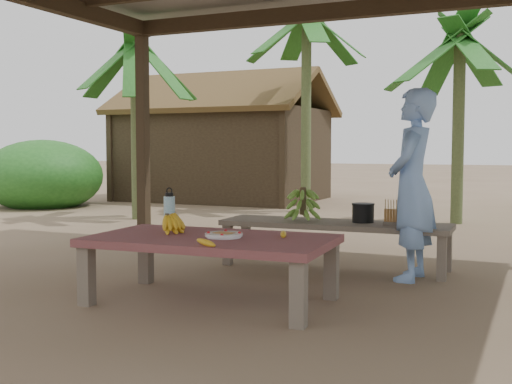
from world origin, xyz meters
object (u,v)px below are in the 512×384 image
at_px(work_table, 211,245).
at_px(woman, 412,185).
at_px(water_flask, 169,211).
at_px(bench, 334,228).
at_px(plate, 224,235).
at_px(cooking_pot, 363,213).
at_px(ripe_banana_bunch, 167,222).

distance_m(work_table, woman, 1.93).
bearing_deg(water_flask, work_table, -28.22).
xyz_separation_m(bench, woman, (0.78, -0.25, 0.45)).
bearing_deg(work_table, woman, 47.06).
distance_m(work_table, water_flask, 0.65).
xyz_separation_m(bench, plate, (-0.32, -1.71, 0.12)).
bearing_deg(woman, work_table, -38.93).
bearing_deg(bench, work_table, -106.28).
relative_size(bench, water_flask, 6.55).
xyz_separation_m(work_table, woman, (1.22, 1.45, 0.41)).
bearing_deg(cooking_pot, plate, -108.11).
height_order(plate, cooking_pot, cooking_pot).
height_order(work_table, plate, plate).
bearing_deg(work_table, plate, -5.92).
height_order(plate, water_flask, water_flask).
bearing_deg(plate, ripe_banana_bunch, 172.80).
xyz_separation_m(plate, cooking_pot, (0.58, 1.79, 0.02)).
height_order(work_table, water_flask, water_flask).
distance_m(water_flask, cooking_pot, 1.94).
bearing_deg(bench, water_flask, -126.82).
distance_m(ripe_banana_bunch, woman, 2.16).
relative_size(bench, woman, 1.32).
distance_m(bench, cooking_pot, 0.31).
bearing_deg(cooking_pot, woman, -32.44).
distance_m(work_table, ripe_banana_bunch, 0.45).
height_order(ripe_banana_bunch, cooking_pot, ripe_banana_bunch).
bearing_deg(ripe_banana_bunch, cooking_pot, 56.93).
distance_m(cooking_pot, woman, 0.69).
relative_size(work_table, woman, 1.10).
bearing_deg(bench, woman, -19.89).
distance_m(bench, water_flask, 1.74).
bearing_deg(ripe_banana_bunch, plate, -7.20).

